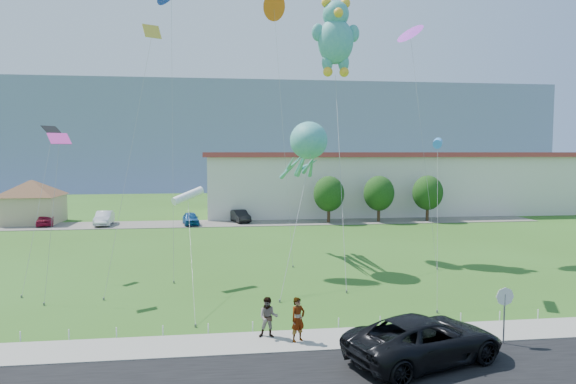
{
  "coord_description": "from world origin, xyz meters",
  "views": [
    {
      "loc": [
        -2.35,
        -24.11,
        8.18
      ],
      "look_at": [
        1.84,
        8.0,
        5.68
      ],
      "focal_mm": 32.0,
      "sensor_mm": 36.0,
      "label": 1
    }
  ],
  "objects_px": {
    "octopus_kite": "(306,150)",
    "pedestrian_right": "(268,317)",
    "teddy_bear_kite": "(336,35)",
    "pavilion": "(32,197)",
    "parked_car_red": "(46,219)",
    "pedestrian_left": "(298,319)",
    "parked_car_silver": "(104,218)",
    "suv": "(425,339)",
    "warehouse": "(427,182)",
    "stop_sign": "(505,302)",
    "parked_car_blue": "(191,218)",
    "parked_car_black": "(240,216)"
  },
  "relations": [
    {
      "from": "octopus_kite",
      "to": "pedestrian_right",
      "type": "bearing_deg",
      "value": -105.6
    },
    {
      "from": "pedestrian_right",
      "to": "teddy_bear_kite",
      "type": "distance_m",
      "value": 25.66
    },
    {
      "from": "pavilion",
      "to": "parked_car_red",
      "type": "relative_size",
      "value": 2.14
    },
    {
      "from": "pedestrian_left",
      "to": "parked_car_red",
      "type": "xyz_separation_m",
      "value": [
        -22.63,
        38.62,
        -0.26
      ]
    },
    {
      "from": "pedestrian_right",
      "to": "parked_car_silver",
      "type": "height_order",
      "value": "pedestrian_right"
    },
    {
      "from": "parked_car_red",
      "to": "octopus_kite",
      "type": "xyz_separation_m",
      "value": [
        25.49,
        -23.39,
        7.55
      ]
    },
    {
      "from": "pavilion",
      "to": "suv",
      "type": "bearing_deg",
      "value": -55.98
    },
    {
      "from": "parked_car_silver",
      "to": "octopus_kite",
      "type": "xyz_separation_m",
      "value": [
        19.11,
        -22.75,
        7.51
      ]
    },
    {
      "from": "warehouse",
      "to": "pedestrian_left",
      "type": "relative_size",
      "value": 32.05
    },
    {
      "from": "stop_sign",
      "to": "parked_car_blue",
      "type": "xyz_separation_m",
      "value": [
        -15.32,
        38.41,
        -1.11
      ]
    },
    {
      "from": "pavilion",
      "to": "parked_car_silver",
      "type": "bearing_deg",
      "value": -18.85
    },
    {
      "from": "parked_car_blue",
      "to": "octopus_kite",
      "type": "height_order",
      "value": "octopus_kite"
    },
    {
      "from": "suv",
      "to": "pedestrian_left",
      "type": "xyz_separation_m",
      "value": [
        -4.57,
        2.67,
        0.1
      ]
    },
    {
      "from": "stop_sign",
      "to": "pedestrian_left",
      "type": "distance_m",
      "value": 8.79
    },
    {
      "from": "parked_car_red",
      "to": "pedestrian_left",
      "type": "bearing_deg",
      "value": -69.39
    },
    {
      "from": "parked_car_silver",
      "to": "teddy_bear_kite",
      "type": "distance_m",
      "value": 33.44
    },
    {
      "from": "suv",
      "to": "parked_car_blue",
      "type": "xyz_separation_m",
      "value": [
        -11.23,
        39.78,
        -0.2
      ]
    },
    {
      "from": "pedestrian_left",
      "to": "suv",
      "type": "bearing_deg",
      "value": -59.42
    },
    {
      "from": "suv",
      "to": "octopus_kite",
      "type": "height_order",
      "value": "octopus_kite"
    },
    {
      "from": "parked_car_blue",
      "to": "teddy_bear_kite",
      "type": "bearing_deg",
      "value": -64.02
    },
    {
      "from": "suv",
      "to": "pedestrian_left",
      "type": "distance_m",
      "value": 5.3
    },
    {
      "from": "stop_sign",
      "to": "pedestrian_left",
      "type": "relative_size",
      "value": 1.31
    },
    {
      "from": "stop_sign",
      "to": "pedestrian_left",
      "type": "bearing_deg",
      "value": 171.47
    },
    {
      "from": "parked_car_silver",
      "to": "stop_sign",
      "type": "bearing_deg",
      "value": -60.78
    },
    {
      "from": "pedestrian_left",
      "to": "parked_car_blue",
      "type": "relative_size",
      "value": 0.47
    },
    {
      "from": "parked_car_red",
      "to": "teddy_bear_kite",
      "type": "xyz_separation_m",
      "value": [
        28.48,
        -19.52,
        16.57
      ]
    },
    {
      "from": "parked_car_blue",
      "to": "parked_car_black",
      "type": "xyz_separation_m",
      "value": [
        5.6,
        1.49,
        0.01
      ]
    },
    {
      "from": "pedestrian_left",
      "to": "parked_car_red",
      "type": "height_order",
      "value": "pedestrian_left"
    },
    {
      "from": "pavilion",
      "to": "stop_sign",
      "type": "height_order",
      "value": "pavilion"
    },
    {
      "from": "parked_car_black",
      "to": "octopus_kite",
      "type": "height_order",
      "value": "octopus_kite"
    },
    {
      "from": "parked_car_black",
      "to": "parked_car_blue",
      "type": "bearing_deg",
      "value": -179.98
    },
    {
      "from": "pedestrian_right",
      "to": "parked_car_red",
      "type": "height_order",
      "value": "pedestrian_right"
    },
    {
      "from": "parked_car_red",
      "to": "parked_car_silver",
      "type": "bearing_deg",
      "value": -15.53
    },
    {
      "from": "warehouse",
      "to": "pedestrian_right",
      "type": "distance_m",
      "value": 53.34
    },
    {
      "from": "suv",
      "to": "pedestrian_left",
      "type": "height_order",
      "value": "pedestrian_left"
    },
    {
      "from": "pedestrian_left",
      "to": "pedestrian_right",
      "type": "height_order",
      "value": "pedestrian_left"
    },
    {
      "from": "pedestrian_right",
      "to": "octopus_kite",
      "type": "bearing_deg",
      "value": 83.13
    },
    {
      "from": "parked_car_silver",
      "to": "pedestrian_right",
      "type": "bearing_deg",
      "value": -71.22
    },
    {
      "from": "pavilion",
      "to": "pedestrian_left",
      "type": "xyz_separation_m",
      "value": [
        24.84,
        -40.91,
        -1.97
      ]
    },
    {
      "from": "pavilion",
      "to": "parked_car_blue",
      "type": "xyz_separation_m",
      "value": [
        18.18,
        -3.8,
        -2.27
      ]
    },
    {
      "from": "parked_car_blue",
      "to": "suv",
      "type": "bearing_deg",
      "value": -83.04
    },
    {
      "from": "parked_car_silver",
      "to": "parked_car_black",
      "type": "xyz_separation_m",
      "value": [
        15.19,
        0.62,
        -0.07
      ]
    },
    {
      "from": "parked_car_blue",
      "to": "teddy_bear_kite",
      "type": "height_order",
      "value": "teddy_bear_kite"
    },
    {
      "from": "suv",
      "to": "parked_car_silver",
      "type": "bearing_deg",
      "value": 7.76
    },
    {
      "from": "pedestrian_left",
      "to": "warehouse",
      "type": "bearing_deg",
      "value": 32.67
    },
    {
      "from": "pedestrian_right",
      "to": "parked_car_black",
      "type": "bearing_deg",
      "value": 98.51
    },
    {
      "from": "pedestrian_left",
      "to": "parked_car_silver",
      "type": "bearing_deg",
      "value": 84.04
    },
    {
      "from": "warehouse",
      "to": "pedestrian_left",
      "type": "height_order",
      "value": "warehouse"
    },
    {
      "from": "parked_car_red",
      "to": "stop_sign",
      "type": "bearing_deg",
      "value": -61.67
    },
    {
      "from": "pavilion",
      "to": "parked_car_black",
      "type": "height_order",
      "value": "pavilion"
    }
  ]
}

